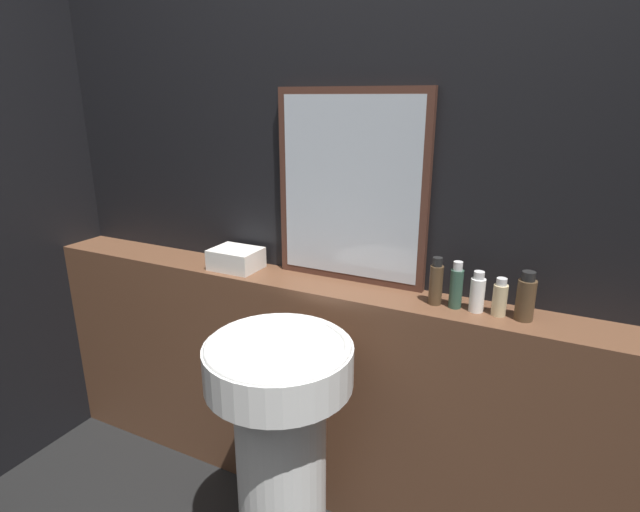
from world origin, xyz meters
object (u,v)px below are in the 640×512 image
(lotion_bottle, at_px, (477,293))
(conditioner_bottle, at_px, (456,287))
(towel_stack, at_px, (236,259))
(mirror, at_px, (351,188))
(hand_soap_bottle, at_px, (526,298))
(body_wash_bottle, at_px, (500,298))
(pedestal_sink, at_px, (280,442))
(shampoo_bottle, at_px, (436,283))

(lotion_bottle, bearing_deg, conditioner_bottle, -180.00)
(towel_stack, xyz_separation_m, lotion_bottle, (0.92, 0.00, 0.02))
(mirror, distance_m, lotion_bottle, 0.56)
(towel_stack, xyz_separation_m, hand_soap_bottle, (1.06, 0.00, 0.03))
(mirror, relative_size, conditioner_bottle, 4.40)
(mirror, bearing_deg, lotion_bottle, -10.10)
(towel_stack, bearing_deg, conditioner_bottle, -0.00)
(body_wash_bottle, bearing_deg, conditioner_bottle, -180.00)
(hand_soap_bottle, bearing_deg, pedestal_sink, -148.85)
(shampoo_bottle, distance_m, lotion_bottle, 0.13)
(towel_stack, bearing_deg, body_wash_bottle, 0.00)
(body_wash_bottle, bearing_deg, towel_stack, -180.00)
(pedestal_sink, distance_m, lotion_bottle, 0.78)
(body_wash_bottle, height_order, hand_soap_bottle, hand_soap_bottle)
(shampoo_bottle, bearing_deg, mirror, 166.15)
(body_wash_bottle, bearing_deg, hand_soap_bottle, -0.00)
(shampoo_bottle, xyz_separation_m, conditioner_bottle, (0.07, -0.00, -0.00))
(mirror, height_order, conditioner_bottle, mirror)
(pedestal_sink, height_order, conditioner_bottle, conditioner_bottle)
(shampoo_bottle, height_order, conditioner_bottle, shampoo_bottle)
(lotion_bottle, xyz_separation_m, hand_soap_bottle, (0.14, 0.00, 0.01))
(pedestal_sink, bearing_deg, conditioner_bottle, 41.77)
(towel_stack, bearing_deg, hand_soap_bottle, 0.00)
(mirror, xyz_separation_m, shampoo_bottle, (0.34, -0.08, -0.27))
(pedestal_sink, height_order, towel_stack, towel_stack)
(hand_soap_bottle, bearing_deg, body_wash_bottle, 180.00)
(body_wash_bottle, bearing_deg, pedestal_sink, -145.70)
(lotion_bottle, height_order, body_wash_bottle, lotion_bottle)
(towel_stack, xyz_separation_m, conditioner_bottle, (0.85, -0.00, 0.03))
(conditioner_bottle, bearing_deg, body_wash_bottle, 0.00)
(lotion_bottle, distance_m, body_wash_bottle, 0.07)
(hand_soap_bottle, bearing_deg, lotion_bottle, 180.00)
(towel_stack, distance_m, lotion_bottle, 0.92)
(shampoo_bottle, distance_m, hand_soap_bottle, 0.27)
(shampoo_bottle, relative_size, conditioner_bottle, 1.03)
(mirror, xyz_separation_m, lotion_bottle, (0.47, -0.08, -0.28))
(body_wash_bottle, bearing_deg, shampoo_bottle, -180.00)
(mirror, height_order, shampoo_bottle, mirror)
(towel_stack, bearing_deg, shampoo_bottle, 0.00)
(lotion_bottle, bearing_deg, mirror, 169.90)
(mirror, bearing_deg, hand_soap_bottle, -7.82)
(pedestal_sink, xyz_separation_m, towel_stack, (-0.42, 0.39, 0.44))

